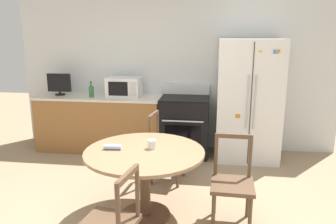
# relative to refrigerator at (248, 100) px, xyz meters

# --- Properties ---
(back_wall) EXTENTS (5.20, 0.10, 2.60)m
(back_wall) POSITION_rel_refrigerator_xyz_m (-1.16, 0.43, 0.39)
(back_wall) COLOR silver
(back_wall) RESTS_ON ground_plane
(kitchen_counter) EXTENTS (2.03, 0.64, 0.90)m
(kitchen_counter) POSITION_rel_refrigerator_xyz_m (-2.35, 0.07, -0.46)
(kitchen_counter) COLOR #936033
(kitchen_counter) RESTS_ON ground_plane
(refrigerator) EXTENTS (0.93, 0.74, 1.81)m
(refrigerator) POSITION_rel_refrigerator_xyz_m (0.00, 0.00, 0.00)
(refrigerator) COLOR white
(refrigerator) RESTS_ON ground_plane
(oven_range) EXTENTS (0.75, 0.68, 1.08)m
(oven_range) POSITION_rel_refrigerator_xyz_m (-0.96, 0.04, -0.44)
(oven_range) COLOR black
(oven_range) RESTS_ON ground_plane
(microwave) EXTENTS (0.53, 0.37, 0.31)m
(microwave) POSITION_rel_refrigerator_xyz_m (-1.94, 0.09, 0.15)
(microwave) COLOR white
(microwave) RESTS_ON kitchen_counter
(countertop_tv) EXTENTS (0.39, 0.16, 0.35)m
(countertop_tv) POSITION_rel_refrigerator_xyz_m (-3.02, 0.06, 0.18)
(countertop_tv) COLOR black
(countertop_tv) RESTS_ON kitchen_counter
(counter_bottle) EXTENTS (0.08, 0.08, 0.25)m
(counter_bottle) POSITION_rel_refrigerator_xyz_m (-2.44, -0.03, 0.09)
(counter_bottle) COLOR #2D6B38
(counter_bottle) RESTS_ON kitchen_counter
(dining_table) EXTENTS (1.23, 1.23, 0.73)m
(dining_table) POSITION_rel_refrigerator_xyz_m (-1.21, -1.86, -0.31)
(dining_table) COLOR #997551
(dining_table) RESTS_ON ground_plane
(dining_chair_right) EXTENTS (0.43, 0.43, 0.90)m
(dining_chair_right) POSITION_rel_refrigerator_xyz_m (-0.32, -1.88, -0.47)
(dining_chair_right) COLOR brown
(dining_chair_right) RESTS_ON ground_plane
(dining_chair_far) EXTENTS (0.47, 0.47, 0.90)m
(dining_chair_far) POSITION_rel_refrigerator_xyz_m (-1.12, -0.98, -0.47)
(dining_chair_far) COLOR brown
(dining_chair_far) RESTS_ON ground_plane
(candle_glass) EXTENTS (0.09, 0.09, 0.09)m
(candle_glass) POSITION_rel_refrigerator_xyz_m (-1.14, -1.79, -0.13)
(candle_glass) COLOR silver
(candle_glass) RESTS_ON dining_table
(folded_napkin) EXTENTS (0.18, 0.07, 0.05)m
(folded_napkin) POSITION_rel_refrigerator_xyz_m (-1.53, -1.88, -0.15)
(folded_napkin) COLOR #A3BCDB
(folded_napkin) RESTS_ON dining_table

